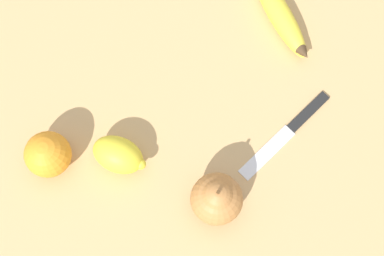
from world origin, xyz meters
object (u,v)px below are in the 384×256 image
(banana, at_px, (279,14))
(lemon, at_px, (118,155))
(orange, at_px, (48,155))
(paring_knife, at_px, (288,131))
(pear, at_px, (217,198))

(banana, distance_m, lemon, 0.37)
(orange, distance_m, paring_knife, 0.38)
(banana, distance_m, orange, 0.45)
(banana, height_order, pear, pear)
(lemon, relative_size, paring_knife, 0.62)
(banana, relative_size, paring_knife, 1.21)
(pear, bearing_deg, lemon, 154.67)
(banana, distance_m, pear, 0.35)
(orange, xyz_separation_m, lemon, (0.11, 0.00, -0.01))
(lemon, bearing_deg, pear, -25.33)
(orange, bearing_deg, banana, 34.45)
(orange, height_order, lemon, orange)
(banana, relative_size, pear, 1.91)
(paring_knife, bearing_deg, lemon, 55.65)
(lemon, xyz_separation_m, paring_knife, (0.27, 0.05, -0.02))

